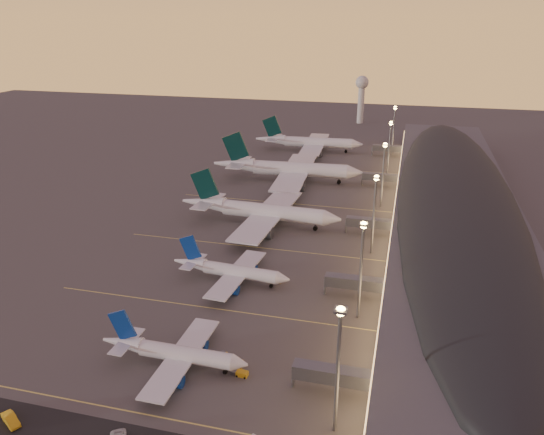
{
  "coord_description": "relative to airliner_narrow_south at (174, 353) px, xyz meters",
  "views": [
    {
      "loc": [
        44.29,
        -116.97,
        70.88
      ],
      "look_at": [
        2.0,
        45.0,
        7.0
      ],
      "focal_mm": 35.0,
      "sensor_mm": 36.0,
      "label": 1
    }
  ],
  "objects": [
    {
      "name": "baggage_tug_b",
      "position": [
        12.67,
        2.99,
        -2.56
      ],
      "size": [
        4.19,
        2.02,
        1.22
      ],
      "rotation": [
        0.0,
        0.0,
        0.07
      ],
      "color": "gold",
      "rests_on": "ground"
    },
    {
      "name": "service_van_b",
      "position": [
        -21.96,
        -23.95,
        -2.24
      ],
      "size": [
        5.51,
        4.29,
        1.75
      ],
      "primitive_type": "imported",
      "rotation": [
        0.0,
        0.0,
        1.04
      ],
      "color": "gold",
      "rests_on": "ground"
    },
    {
      "name": "ground",
      "position": [
        0.43,
        29.5,
        -3.11
      ],
      "size": [
        700.0,
        700.0,
        0.0
      ],
      "primitive_type": "plane",
      "color": "#423F3C"
    },
    {
      "name": "baggage_tug_d",
      "position": [
        10.06,
        4.83,
        -2.59
      ],
      "size": [
        3.94,
        3.62,
        1.16
      ],
      "rotation": [
        0.0,
        0.0,
        -0.68
      ],
      "color": "gold",
      "rests_on": "ground"
    },
    {
      "name": "light_masts",
      "position": [
        36.43,
        94.5,
        14.44
      ],
      "size": [
        2.2,
        217.2,
        25.9
      ],
      "color": "slate",
      "rests_on": "ground"
    },
    {
      "name": "airliner_wide_mid",
      "position": [
        -7.53,
        139.59,
        2.55
      ],
      "size": [
        68.73,
        62.66,
        22.0
      ],
      "rotation": [
        0.0,
        0.0,
        0.06
      ],
      "color": "silver",
      "rests_on": "ground"
    },
    {
      "name": "lane_markings",
      "position": [
        0.43,
        69.5,
        -3.1
      ],
      "size": [
        90.0,
        180.36,
        0.0
      ],
      "color": "#D8C659",
      "rests_on": "ground"
    },
    {
      "name": "baggage_tug_a",
      "position": [
        14.87,
        0.2,
        -2.61
      ],
      "size": [
        3.83,
        1.91,
        1.1
      ],
      "rotation": [
        0.0,
        0.0,
        -0.11
      ],
      "color": "gold",
      "rests_on": "ground"
    },
    {
      "name": "airliner_wide_near",
      "position": [
        -5.07,
        84.87,
        1.86
      ],
      "size": [
        60.4,
        55.05,
        19.33
      ],
      "rotation": [
        0.0,
        0.0,
        -0.05
      ],
      "color": "silver",
      "rests_on": "ground"
    },
    {
      "name": "baggage_tug_c",
      "position": [
        11.83,
        42.94,
        -2.59
      ],
      "size": [
        4.06,
        2.37,
        1.14
      ],
      "rotation": [
        0.0,
        0.0,
        -0.23
      ],
      "color": "gold",
      "rests_on": "ground"
    },
    {
      "name": "airliner_wide_far",
      "position": [
        -8.82,
        198.53,
        1.84
      ],
      "size": [
        60.08,
        54.76,
        19.23
      ],
      "rotation": [
        0.0,
        0.0,
        0.05
      ],
      "color": "silver",
      "rests_on": "ground"
    },
    {
      "name": "airliner_narrow_south",
      "position": [
        0.0,
        0.0,
        0.0
      ],
      "size": [
        33.57,
        29.85,
        12.04
      ],
      "rotation": [
        0.0,
        0.0,
        -0.0
      ],
      "color": "silver",
      "rests_on": "ground"
    },
    {
      "name": "terminal_building",
      "position": [
        62.26,
        101.97,
        5.67
      ],
      "size": [
        56.35,
        255.0,
        17.46
      ],
      "color": "#4D4D51",
      "rests_on": "ground"
    },
    {
      "name": "radar_tower",
      "position": [
        10.43,
        289.5,
        18.76
      ],
      "size": [
        9.0,
        9.0,
        32.5
      ],
      "color": "silver",
      "rests_on": "ground"
    },
    {
      "name": "airliner_narrow_north",
      "position": [
        -0.78,
        40.04,
        0.15
      ],
      "size": [
        35.39,
        31.69,
        12.64
      ],
      "rotation": [
        0.0,
        0.0,
        -0.08
      ],
      "color": "silver",
      "rests_on": "ground"
    }
  ]
}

